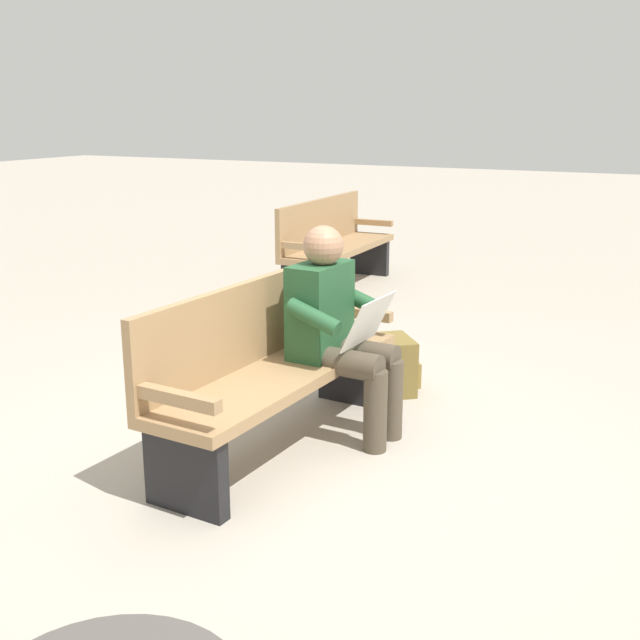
{
  "coord_description": "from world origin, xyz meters",
  "views": [
    {
      "loc": [
        3.44,
        1.97,
        1.79
      ],
      "look_at": [
        -0.16,
        0.15,
        0.7
      ],
      "focal_mm": 44.3,
      "sensor_mm": 36.0,
      "label": 1
    }
  ],
  "objects_px": {
    "person_seated": "(338,327)",
    "backpack": "(396,365)",
    "bench_near": "(270,366)",
    "bench_far": "(333,244)"
  },
  "relations": [
    {
      "from": "person_seated",
      "to": "bench_far",
      "type": "xyz_separation_m",
      "value": [
        -3.33,
        -1.65,
        -0.17
      ]
    },
    {
      "from": "backpack",
      "to": "bench_near",
      "type": "bearing_deg",
      "value": -14.85
    },
    {
      "from": "bench_near",
      "to": "backpack",
      "type": "bearing_deg",
      "value": 168.56
    },
    {
      "from": "person_seated",
      "to": "backpack",
      "type": "height_order",
      "value": "person_seated"
    },
    {
      "from": "bench_near",
      "to": "bench_far",
      "type": "xyz_separation_m",
      "value": [
        -3.64,
        -1.39,
        0.0
      ]
    },
    {
      "from": "person_seated",
      "to": "backpack",
      "type": "xyz_separation_m",
      "value": [
        -0.79,
        0.04,
        -0.45
      ]
    },
    {
      "from": "person_seated",
      "to": "bench_far",
      "type": "bearing_deg",
      "value": -150.3
    },
    {
      "from": "person_seated",
      "to": "backpack",
      "type": "relative_size",
      "value": 3.04
    },
    {
      "from": "person_seated",
      "to": "backpack",
      "type": "distance_m",
      "value": 0.91
    },
    {
      "from": "bench_far",
      "to": "bench_near",
      "type": "bearing_deg",
      "value": 19.97
    }
  ]
}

